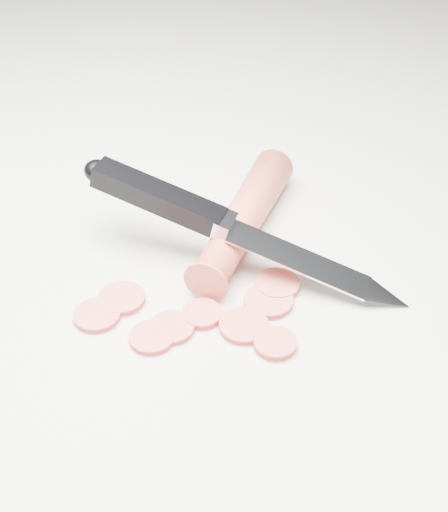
{
  "coord_description": "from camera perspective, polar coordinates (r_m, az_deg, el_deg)",
  "views": [
    {
      "loc": [
        0.01,
        -0.44,
        0.38
      ],
      "look_at": [
        0.04,
        0.0,
        0.02
      ],
      "focal_mm": 50.0,
      "sensor_mm": 36.0,
      "label": 1
    }
  ],
  "objects": [
    {
      "name": "carrot",
      "position": [
        0.62,
        1.59,
        3.04
      ],
      "size": [
        0.1,
        0.18,
        0.03
      ],
      "primitive_type": "cylinder",
      "rotation": [
        1.57,
        0.0,
        -0.41
      ],
      "color": "#D74634",
      "rests_on": "ground"
    },
    {
      "name": "carrot_slice_3",
      "position": [
        0.54,
        1.6,
        -5.61
      ],
      "size": [
        0.04,
        0.04,
        0.01
      ],
      "primitive_type": "cylinder",
      "color": "#D65247",
      "rests_on": "ground"
    },
    {
      "name": "ground",
      "position": [
        0.58,
        -3.44,
        -1.75
      ],
      "size": [
        2.4,
        2.4,
        0.0
      ],
      "primitive_type": "plane",
      "color": "silver",
      "rests_on": "ground"
    },
    {
      "name": "carrot_slice_2",
      "position": [
        0.57,
        -8.2,
        -3.41
      ],
      "size": [
        0.04,
        0.04,
        0.01
      ],
      "primitive_type": "cylinder",
      "color": "#D65247",
      "rests_on": "ground"
    },
    {
      "name": "carrot_slice_6",
      "position": [
        0.53,
        4.11,
        -7.01
      ],
      "size": [
        0.03,
        0.03,
        0.01
      ],
      "primitive_type": "cylinder",
      "color": "#D65247",
      "rests_on": "ground"
    },
    {
      "name": "carrot_slice_7",
      "position": [
        0.57,
        4.28,
        -2.32
      ],
      "size": [
        0.04,
        0.04,
        0.01
      ],
      "primitive_type": "cylinder",
      "color": "#D65247",
      "rests_on": "ground"
    },
    {
      "name": "carrot_slice_5",
      "position": [
        0.56,
        -10.13,
        -4.7
      ],
      "size": [
        0.04,
        0.04,
        0.01
      ],
      "primitive_type": "cylinder",
      "color": "#D65247",
      "rests_on": "ground"
    },
    {
      "name": "carrot_slice_8",
      "position": [
        0.53,
        -5.8,
        -6.52
      ],
      "size": [
        0.03,
        0.03,
        0.01
      ],
      "primitive_type": "cylinder",
      "color": "#D65247",
      "rests_on": "ground"
    },
    {
      "name": "carrot_slice_4",
      "position": [
        0.56,
        3.57,
        -3.62
      ],
      "size": [
        0.04,
        0.04,
        0.01
      ],
      "primitive_type": "cylinder",
      "color": "#D65247",
      "rests_on": "ground"
    },
    {
      "name": "kitchen_knife",
      "position": [
        0.57,
        1.54,
        2.16
      ],
      "size": [
        0.27,
        0.14,
        0.08
      ],
      "primitive_type": null,
      "color": "#B9BBC0",
      "rests_on": "ground"
    },
    {
      "name": "carrot_slice_1",
      "position": [
        0.55,
        -1.75,
        -4.69
      ],
      "size": [
        0.03,
        0.03,
        0.01
      ],
      "primitive_type": "cylinder",
      "color": "#D65247",
      "rests_on": "ground"
    },
    {
      "name": "carrot_slice_0",
      "position": [
        0.54,
        -4.2,
        -5.76
      ],
      "size": [
        0.03,
        0.03,
        0.01
      ],
      "primitive_type": "cylinder",
      "color": "#D65247",
      "rests_on": "ground"
    }
  ]
}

